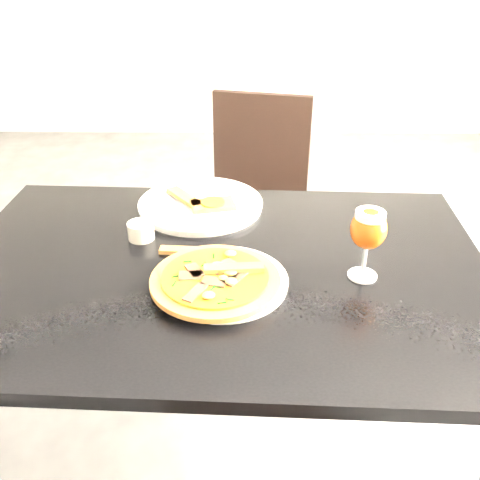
{
  "coord_description": "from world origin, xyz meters",
  "views": [
    {
      "loc": [
        0.01,
        -1.11,
        1.4
      ],
      "look_at": [
        0.0,
        -0.13,
        0.83
      ],
      "focal_mm": 40.0,
      "sensor_mm": 36.0,
      "label": 1
    }
  ],
  "objects_px": {
    "pizza": "(216,279)",
    "beer_glass": "(369,230)",
    "dining_table": "(220,297)",
    "chair_far": "(254,201)"
  },
  "relations": [
    {
      "from": "pizza",
      "to": "beer_glass",
      "type": "distance_m",
      "value": 0.33
    },
    {
      "from": "dining_table",
      "to": "pizza",
      "type": "relative_size",
      "value": 4.56
    },
    {
      "from": "dining_table",
      "to": "pizza",
      "type": "distance_m",
      "value": 0.15
    },
    {
      "from": "beer_glass",
      "to": "chair_far",
      "type": "bearing_deg",
      "value": 103.08
    },
    {
      "from": "dining_table",
      "to": "chair_far",
      "type": "xyz_separation_m",
      "value": [
        0.1,
        0.89,
        -0.18
      ]
    },
    {
      "from": "chair_far",
      "to": "pizza",
      "type": "height_order",
      "value": "chair_far"
    },
    {
      "from": "dining_table",
      "to": "beer_glass",
      "type": "height_order",
      "value": "beer_glass"
    },
    {
      "from": "pizza",
      "to": "beer_glass",
      "type": "relative_size",
      "value": 1.69
    },
    {
      "from": "dining_table",
      "to": "beer_glass",
      "type": "xyz_separation_m",
      "value": [
        0.31,
        -0.04,
        0.21
      ]
    },
    {
      "from": "dining_table",
      "to": "pizza",
      "type": "bearing_deg",
      "value": -89.02
    }
  ]
}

